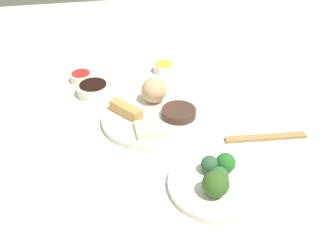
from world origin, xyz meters
TOP-DOWN VIEW (x-y plane):
  - tabletop at (0.00, 0.00)m, footprint 2.20×2.20m
  - main_plate at (0.04, -0.02)m, footprint 0.27×0.27m
  - rice_scoop at (0.11, -0.04)m, footprint 0.07×0.07m
  - spring_roll at (0.06, 0.05)m, footprint 0.10×0.08m
  - crab_rangoon_wonton at (-0.03, -0.00)m, footprint 0.07×0.07m
  - stir_fry_heap at (0.02, -0.09)m, footprint 0.09×0.09m
  - broccoli_plate at (-0.23, -0.11)m, footprint 0.21×0.21m
  - broccoli_floret_0 at (-0.26, -0.10)m, footprint 0.06×0.06m
  - broccoli_floret_1 at (-0.20, -0.14)m, footprint 0.04×0.04m
  - broccoli_floret_2 at (-0.19, -0.11)m, footprint 0.04×0.04m
  - broccoli_floret_4 at (-0.23, -0.11)m, footprint 0.04×0.04m
  - soy_sauce_bowl at (0.21, 0.13)m, footprint 0.10×0.10m
  - soy_sauce_bowl_liquid at (0.21, 0.13)m, footprint 0.08×0.08m
  - sauce_ramekin_sweet_and_sour at (0.30, 0.16)m, footprint 0.07×0.07m
  - sauce_ramekin_sweet_and_sour_liquid at (0.30, 0.16)m, footprint 0.06×0.06m
  - sauce_ramekin_hot_mustard at (0.31, -0.10)m, footprint 0.07×0.07m
  - sauce_ramekin_hot_mustard_liquid at (0.31, -0.10)m, footprint 0.06×0.06m
  - chopsticks_pair at (-0.10, -0.28)m, footprint 0.04×0.20m

SIDE VIEW (x-z plane):
  - tabletop at x=0.00m, z-range 0.00..0.02m
  - chopsticks_pair at x=-0.10m, z-range 0.02..0.03m
  - broccoli_plate at x=-0.23m, z-range 0.02..0.03m
  - main_plate at x=0.04m, z-range 0.02..0.04m
  - sauce_ramekin_sweet_and_sour at x=0.30m, z-range 0.02..0.04m
  - sauce_ramekin_hot_mustard at x=0.31m, z-range 0.02..0.04m
  - soy_sauce_bowl at x=0.21m, z-range 0.02..0.05m
  - crab_rangoon_wonton at x=-0.03m, z-range 0.04..0.05m
  - sauce_ramekin_sweet_and_sour_liquid at x=0.30m, z-range 0.04..0.05m
  - sauce_ramekin_hot_mustard_liquid at x=0.31m, z-range 0.04..0.05m
  - stir_fry_heap at x=0.02m, z-range 0.04..0.06m
  - spring_roll at x=0.06m, z-range 0.04..0.07m
  - soy_sauce_bowl_liquid at x=0.21m, z-range 0.05..0.05m
  - broccoli_floret_2 at x=-0.19m, z-range 0.03..0.07m
  - broccoli_floret_4 at x=-0.23m, z-range 0.03..0.07m
  - broccoli_floret_1 at x=-0.20m, z-range 0.03..0.08m
  - broccoli_floret_0 at x=-0.26m, z-range 0.03..0.09m
  - rice_scoop at x=0.11m, z-range 0.04..0.11m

